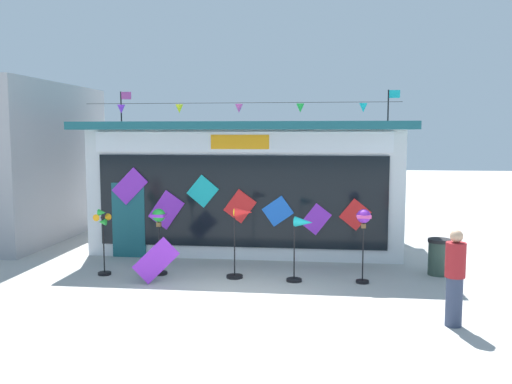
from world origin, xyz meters
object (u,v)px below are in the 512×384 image
Objects in this scene: person_mid_plaza at (455,277)px; display_kite_on_ground at (156,260)px; wind_spinner_right at (364,225)px; trash_bin at (439,257)px; wind_spinner_left at (159,226)px; kite_shop_building at (250,184)px; wind_spinner_far_left at (103,232)px; wind_spinner_center_right at (301,236)px; wind_spinner_center_left at (240,230)px.

display_kite_on_ground is at bearing 12.44° from person_mid_plaza.
person_mid_plaza is (1.36, -2.58, -0.44)m from wind_spinner_right.
display_kite_on_ground is at bearing -166.92° from trash_bin.
person_mid_plaza is (6.04, -2.76, -0.30)m from wind_spinner_left.
display_kite_on_ground is (-1.52, -4.45, -1.31)m from kite_shop_building.
wind_spinner_far_left reaches higher than wind_spinner_center_right.
wind_spinner_far_left is 1.60m from display_kite_on_ground.
wind_spinner_left is at bearing 9.65° from wind_spinner_far_left.
person_mid_plaza reaches higher than wind_spinner_center_left.
kite_shop_building reaches higher than person_mid_plaza.
wind_spinner_center_right is 0.87× the size of person_mid_plaza.
wind_spinner_right is (3.02, -3.90, -0.52)m from kite_shop_building.
kite_shop_building reaches higher than display_kite_on_ground.
wind_spinner_right is 1.73× the size of display_kite_on_ground.
person_mid_plaza is at bearing -19.13° from wind_spinner_far_left.
wind_spinner_center_right is 0.89× the size of wind_spinner_right.
wind_spinner_far_left is 1.82× the size of trash_bin.
wind_spinner_left reaches higher than display_kite_on_ground.
wind_spinner_center_left is 1.12× the size of wind_spinner_center_right.
wind_spinner_left is at bearing -173.42° from trash_bin.
wind_spinner_center_left is 2.75m from wind_spinner_right.
wind_spinner_left is 1.82× the size of trash_bin.
wind_spinner_left is at bearing 101.07° from display_kite_on_ground.
wind_spinner_right is 0.98× the size of person_mid_plaza.
display_kite_on_ground is at bearing -78.93° from wind_spinner_left.
kite_shop_building is at bearing 65.89° from wind_spinner_left.
wind_spinner_right is (1.37, 0.05, 0.28)m from wind_spinner_center_right.
wind_spinner_center_left is 1.39m from wind_spinner_center_right.
wind_spinner_right is at bearing -2.22° from wind_spinner_left.
wind_spinner_center_left reaches higher than wind_spinner_left.
kite_shop_building is at bearing 53.21° from wind_spinner_far_left.
wind_spinner_right is at bearing 0.35° from wind_spinner_far_left.
wind_spinner_center_left is at bearing 19.46° from display_kite_on_ground.
wind_spinner_right is at bearing -52.27° from kite_shop_building.
wind_spinner_center_left is 4.69m from trash_bin.
wind_spinner_far_left is 7.86m from trash_bin.
kite_shop_building is 4.88m from display_kite_on_ground.
display_kite_on_ground is at bearing -160.54° from wind_spinner_center_left.
wind_spinner_center_left reaches higher than wind_spinner_far_left.
wind_spinner_right reaches higher than display_kite_on_ground.
wind_spinner_far_left is 4.59m from wind_spinner_center_right.
wind_spinner_left is at bearing 177.27° from wind_spinner_center_left.
wind_spinner_center_right is 1.71× the size of trash_bin.
trash_bin is (3.18, 0.98, -0.59)m from wind_spinner_center_right.
wind_spinner_far_left is 1.63× the size of display_kite_on_ground.
kite_shop_building is 4.98m from wind_spinner_far_left.
wind_spinner_right reaches higher than wind_spinner_far_left.
wind_spinner_far_left is 1.00× the size of wind_spinner_left.
kite_shop_building reaches higher than wind_spinner_right.
person_mid_plaza is at bearing -62.17° from wind_spinner_right.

